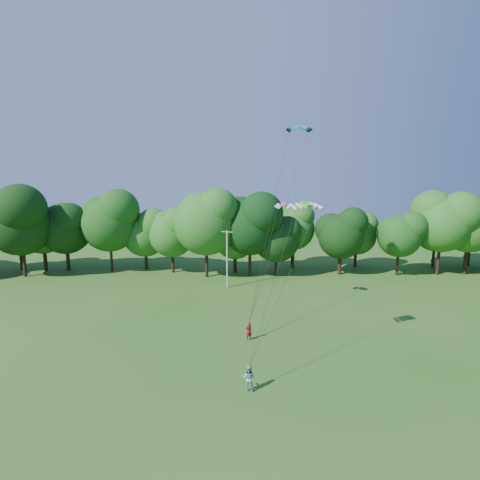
{
  "coord_description": "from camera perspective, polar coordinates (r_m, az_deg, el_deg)",
  "views": [
    {
      "loc": [
        1.15,
        -18.72,
        14.49
      ],
      "look_at": [
        2.37,
        13.0,
        8.94
      ],
      "focal_mm": 28.0,
      "sensor_mm": 36.0,
      "label": 1
    }
  ],
  "objects": [
    {
      "name": "kite_green",
      "position": [
        28.54,
        10.1,
        5.43
      ],
      "size": [
        2.52,
        1.77,
        0.43
      ],
      "rotation": [
        0.0,
        0.0,
        0.35
      ],
      "color": "green",
      "rests_on": "ground"
    },
    {
      "name": "utility_pole",
      "position": [
        48.16,
        -1.98,
        -2.8
      ],
      "size": [
        1.44,
        0.59,
        7.53
      ],
      "rotation": [
        0.0,
        0.0,
        -0.35
      ],
      "color": "#B4B2AA",
      "rests_on": "ground"
    },
    {
      "name": "tree_back_center",
      "position": [
        52.67,
        1.54,
        2.59
      ],
      "size": [
        8.56,
        8.56,
        12.45
      ],
      "color": "#342514",
      "rests_on": "ground"
    },
    {
      "name": "kite_flyer_left",
      "position": [
        34.14,
        1.35,
        -13.68
      ],
      "size": [
        0.72,
        0.64,
        1.64
      ],
      "primitive_type": "imported",
      "rotation": [
        0.0,
        0.0,
        3.65
      ],
      "color": "maroon",
      "rests_on": "ground"
    },
    {
      "name": "kite_flyer_right",
      "position": [
        27.05,
        1.35,
        -20.23
      ],
      "size": [
        1.06,
        0.95,
        1.81
      ],
      "primitive_type": "imported",
      "rotation": [
        0.0,
        0.0,
        2.79
      ],
      "color": "#8DADC4",
      "rests_on": "ground"
    },
    {
      "name": "tree_back_west",
      "position": [
        63.48,
        -27.88,
        1.45
      ],
      "size": [
        7.06,
        7.06,
        10.26
      ],
      "color": "#312113",
      "rests_on": "ground"
    },
    {
      "name": "kite_teal",
      "position": [
        41.49,
        8.96,
        16.67
      ],
      "size": [
        2.71,
        1.46,
        0.51
      ],
      "rotation": [
        0.0,
        0.0,
        -0.12
      ],
      "color": "#059C99",
      "rests_on": "ground"
    },
    {
      "name": "ground",
      "position": [
        23.7,
        -5.12,
        -27.81
      ],
      "size": [
        160.0,
        160.0,
        0.0
      ],
      "primitive_type": "plane",
      "color": "#2A5818",
      "rests_on": "ground"
    },
    {
      "name": "kite_pink",
      "position": [
        39.16,
        6.66,
        5.44
      ],
      "size": [
        1.87,
        1.44,
        0.39
      ],
      "rotation": [
        0.0,
        0.0,
        -0.43
      ],
      "color": "#E33F7C",
      "rests_on": "ground"
    },
    {
      "name": "tree_back_east",
      "position": [
        65.82,
        27.7,
        1.67
      ],
      "size": [
        6.99,
        6.99,
        10.17
      ],
      "color": "#341E14",
      "rests_on": "ground"
    }
  ]
}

